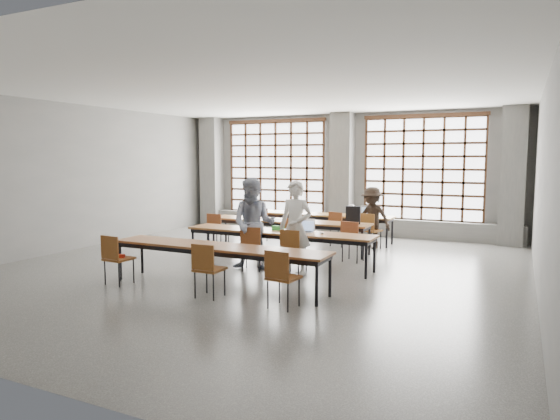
% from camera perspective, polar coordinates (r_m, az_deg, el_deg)
% --- Properties ---
extents(floor, '(11.00, 11.00, 0.00)m').
position_cam_1_polar(floor, '(10.06, -2.67, -6.73)').
color(floor, '#4F4F4C').
rests_on(floor, ground).
extents(ceiling, '(11.00, 11.00, 0.00)m').
position_cam_1_polar(ceiling, '(9.89, -2.77, 13.45)').
color(ceiling, silver).
rests_on(ceiling, floor).
extents(wall_back, '(10.00, 0.00, 10.00)m').
position_cam_1_polar(wall_back, '(14.88, 7.46, 4.16)').
color(wall_back, '#5E5E5C').
rests_on(wall_back, floor).
extents(wall_left, '(0.00, 11.00, 11.00)m').
position_cam_1_polar(wall_left, '(12.97, -22.56, 3.49)').
color(wall_left, '#5E5E5C').
rests_on(wall_left, floor).
extents(wall_right, '(0.00, 11.00, 11.00)m').
position_cam_1_polar(wall_right, '(8.64, 27.88, 2.22)').
color(wall_right, '#5E5E5C').
rests_on(wall_right, floor).
extents(column_left, '(0.60, 0.55, 3.50)m').
position_cam_1_polar(column_left, '(16.62, -7.79, 4.34)').
color(column_left, '#575755').
rests_on(column_left, floor).
extents(column_mid, '(0.60, 0.55, 3.50)m').
position_cam_1_polar(column_mid, '(14.62, 7.11, 4.13)').
color(column_mid, '#575755').
rests_on(column_mid, floor).
extents(column_right, '(0.60, 0.55, 3.50)m').
position_cam_1_polar(column_right, '(13.85, 25.07, 3.51)').
color(column_right, '#575755').
rests_on(column_right, floor).
extents(window_left, '(3.32, 0.12, 3.00)m').
position_cam_1_polar(window_left, '(15.66, -0.49, 4.85)').
color(window_left, white).
rests_on(window_left, wall_back).
extents(window_right, '(3.32, 0.12, 3.00)m').
position_cam_1_polar(window_right, '(14.25, 16.01, 4.50)').
color(window_right, white).
rests_on(window_right, wall_back).
extents(sill_ledge, '(9.80, 0.35, 0.50)m').
position_cam_1_polar(sill_ledge, '(14.82, 7.14, -1.67)').
color(sill_ledge, '#575755').
rests_on(sill_ledge, floor).
extents(desk_row_a, '(4.00, 0.70, 0.73)m').
position_cam_1_polar(desk_row_a, '(13.34, 4.39, -0.69)').
color(desk_row_a, brown).
rests_on(desk_row_a, floor).
extents(desk_row_b, '(4.00, 0.70, 0.73)m').
position_cam_1_polar(desk_row_b, '(11.91, 0.89, -1.48)').
color(desk_row_b, brown).
rests_on(desk_row_b, floor).
extents(desk_row_c, '(4.00, 0.70, 0.73)m').
position_cam_1_polar(desk_row_c, '(10.18, -0.16, -2.76)').
color(desk_row_c, brown).
rests_on(desk_row_c, floor).
extents(desk_row_d, '(4.00, 0.70, 0.73)m').
position_cam_1_polar(desk_row_d, '(8.57, -7.12, -4.47)').
color(desk_row_d, brown).
rests_on(desk_row_d, floor).
extents(chair_back_left, '(0.51, 0.51, 0.88)m').
position_cam_1_polar(chair_back_left, '(13.37, -2.12, -1.22)').
color(chair_back_left, brown).
rests_on(chair_back_left, floor).
extents(chair_back_mid, '(0.52, 0.52, 0.88)m').
position_cam_1_polar(chair_back_mid, '(12.51, 6.66, -1.75)').
color(chair_back_mid, brown).
rests_on(chair_back_mid, floor).
extents(chair_back_right, '(0.52, 0.52, 0.88)m').
position_cam_1_polar(chair_back_right, '(12.27, 10.19, -1.96)').
color(chair_back_right, brown).
rests_on(chair_back_right, floor).
extents(chair_mid_left, '(0.42, 0.43, 0.88)m').
position_cam_1_polar(chair_mid_left, '(12.15, -7.23, -1.99)').
color(chair_mid_left, maroon).
rests_on(chair_mid_left, floor).
extents(chair_mid_centre, '(0.46, 0.47, 0.88)m').
position_cam_1_polar(chair_mid_centre, '(11.20, 1.44, -2.63)').
color(chair_mid_centre, maroon).
rests_on(chair_mid_centre, floor).
extents(chair_mid_right, '(0.47, 0.47, 0.88)m').
position_cam_1_polar(chair_mid_right, '(10.71, 8.20, -3.08)').
color(chair_mid_right, maroon).
rests_on(chair_mid_right, floor).
extents(chair_front_left, '(0.52, 0.52, 0.88)m').
position_cam_1_polar(chair_front_left, '(9.78, -3.24, -3.89)').
color(chair_front_left, brown).
rests_on(chair_front_left, floor).
extents(chair_front_right, '(0.44, 0.44, 0.88)m').
position_cam_1_polar(chair_front_right, '(9.39, 1.44, -4.30)').
color(chair_front_right, brown).
rests_on(chair_front_right, floor).
extents(chair_near_left, '(0.44, 0.45, 0.88)m').
position_cam_1_polar(chair_near_left, '(9.16, -18.31, -4.87)').
color(chair_near_left, brown).
rests_on(chair_near_left, floor).
extents(chair_near_mid, '(0.43, 0.44, 0.88)m').
position_cam_1_polar(chair_near_mid, '(7.97, -8.35, -6.23)').
color(chair_near_mid, brown).
rests_on(chair_near_mid, floor).
extents(chair_near_right, '(0.45, 0.46, 0.88)m').
position_cam_1_polar(chair_near_right, '(7.34, 0.10, -7.23)').
color(chair_near_right, brown).
rests_on(chair_near_right, floor).
extents(student_male, '(0.66, 0.44, 1.79)m').
position_cam_1_polar(student_male, '(9.45, 1.78, -2.04)').
color(student_male, white).
rests_on(student_male, floor).
extents(student_female, '(1.03, 0.90, 1.82)m').
position_cam_1_polar(student_female, '(9.84, -3.01, -1.62)').
color(student_female, '#19244B').
rests_on(student_female, floor).
extents(student_back, '(1.07, 0.74, 1.51)m').
position_cam_1_polar(student_back, '(12.36, 10.46, -0.89)').
color(student_back, black).
rests_on(student_back, floor).
extents(laptop_front, '(0.40, 0.35, 0.26)m').
position_cam_1_polar(laptop_front, '(10.04, 2.89, -2.16)').
color(laptop_front, '#B2B2B6').
rests_on(laptop_front, desk_row_c).
extents(laptop_back, '(0.44, 0.41, 0.26)m').
position_cam_1_polar(laptop_back, '(13.01, 10.03, -0.38)').
color(laptop_back, '#AEAEB3').
rests_on(laptop_back, desk_row_a).
extents(mouse, '(0.10, 0.07, 0.04)m').
position_cam_1_polar(mouse, '(9.78, 4.80, -2.65)').
color(mouse, white).
rests_on(mouse, desk_row_c).
extents(green_box, '(0.25, 0.10, 0.09)m').
position_cam_1_polar(green_box, '(10.26, -0.22, -2.07)').
color(green_box, green).
rests_on(green_box, desk_row_c).
extents(phone, '(0.14, 0.08, 0.01)m').
position_cam_1_polar(phone, '(10.01, 0.51, -2.49)').
color(phone, black).
rests_on(phone, desk_row_c).
extents(paper_sheet_a, '(0.32, 0.25, 0.00)m').
position_cam_1_polar(paper_sheet_a, '(12.21, -1.56, -0.98)').
color(paper_sheet_a, white).
rests_on(paper_sheet_a, desk_row_b).
extents(paper_sheet_b, '(0.36, 0.34, 0.00)m').
position_cam_1_polar(paper_sheet_b, '(11.99, -0.51, -1.11)').
color(paper_sheet_b, white).
rests_on(paper_sheet_b, desk_row_b).
extents(backpack, '(0.36, 0.27, 0.40)m').
position_cam_1_polar(backpack, '(11.35, 8.35, -0.57)').
color(backpack, black).
rests_on(backpack, desk_row_b).
extents(plastic_bag, '(0.32, 0.29, 0.29)m').
position_cam_1_polar(plastic_bag, '(13.07, 8.16, 0.04)').
color(plastic_bag, white).
rests_on(plastic_bag, desk_row_a).
extents(red_pouch, '(0.22, 0.15, 0.06)m').
position_cam_1_polar(red_pouch, '(9.22, -17.94, -5.02)').
color(red_pouch, '#9C2313').
rests_on(red_pouch, chair_near_left).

